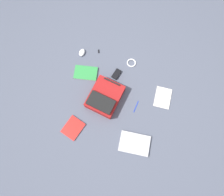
# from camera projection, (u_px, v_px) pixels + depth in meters

# --- Properties ---
(ground_plane) EXTENTS (3.98, 3.98, 0.00)m
(ground_plane) POSITION_uv_depth(u_px,v_px,m) (110.00, 101.00, 2.19)
(ground_plane) COLOR #4C5160
(backpack) EXTENTS (0.32, 0.39, 0.16)m
(backpack) POSITION_uv_depth(u_px,v_px,m) (105.00, 98.00, 2.12)
(backpack) COLOR maroon
(backpack) RESTS_ON ground_plane
(laptop) EXTENTS (0.37, 0.30, 0.03)m
(laptop) POSITION_uv_depth(u_px,v_px,m) (135.00, 143.00, 2.05)
(laptop) COLOR #929296
(laptop) RESTS_ON ground_plane
(book_red) EXTENTS (0.23, 0.28, 0.01)m
(book_red) POSITION_uv_depth(u_px,v_px,m) (163.00, 98.00, 2.19)
(book_red) COLOR silver
(book_red) RESTS_ON ground_plane
(book_comic) EXTENTS (0.21, 0.24, 0.02)m
(book_comic) POSITION_uv_depth(u_px,v_px,m) (73.00, 128.00, 2.10)
(book_comic) COLOR silver
(book_comic) RESTS_ON ground_plane
(book_manual) EXTENTS (0.32, 0.26, 0.02)m
(book_manual) POSITION_uv_depth(u_px,v_px,m) (86.00, 73.00, 2.26)
(book_manual) COLOR silver
(book_manual) RESTS_ON ground_plane
(computer_mouse) EXTENTS (0.08, 0.11, 0.04)m
(computer_mouse) POSITION_uv_depth(u_px,v_px,m) (82.00, 52.00, 2.32)
(computer_mouse) COLOR silver
(computer_mouse) RESTS_ON ground_plane
(cable_coil) EXTENTS (0.11, 0.11, 0.02)m
(cable_coil) POSITION_uv_depth(u_px,v_px,m) (131.00, 63.00, 2.30)
(cable_coil) COLOR silver
(cable_coil) RESTS_ON ground_plane
(power_brick) EXTENTS (0.08, 0.13, 0.03)m
(power_brick) POSITION_uv_depth(u_px,v_px,m) (116.00, 74.00, 2.26)
(power_brick) COLOR black
(power_brick) RESTS_ON ground_plane
(pen_black) EXTENTS (0.02, 0.15, 0.01)m
(pen_black) POSITION_uv_depth(u_px,v_px,m) (136.00, 107.00, 2.16)
(pen_black) COLOR #1933B2
(pen_black) RESTS_ON ground_plane
(usb_stick) EXTENTS (0.04, 0.05, 0.01)m
(usb_stick) POSITION_uv_depth(u_px,v_px,m) (99.00, 51.00, 2.35)
(usb_stick) COLOR black
(usb_stick) RESTS_ON ground_plane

